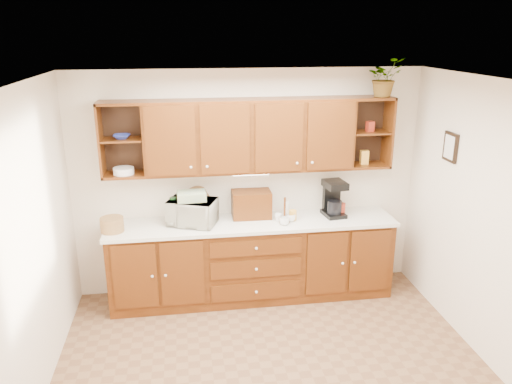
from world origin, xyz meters
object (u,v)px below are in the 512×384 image
object	(u,v)px
microwave	(192,212)
coffee_maker	(334,199)
bread_box	(251,204)
potted_plant	(384,77)

from	to	relation	value
microwave	coffee_maker	distance (m)	1.63
bread_box	microwave	bearing A→B (deg)	-168.54
microwave	bread_box	size ratio (longest dim) A/B	1.16
coffee_maker	potted_plant	size ratio (longest dim) A/B	0.99
microwave	potted_plant	world-z (taller)	potted_plant
microwave	potted_plant	bearing A→B (deg)	23.62
potted_plant	bread_box	bearing A→B (deg)	178.51
microwave	bread_box	bearing A→B (deg)	32.01
bread_box	coffee_maker	bearing A→B (deg)	-4.20
microwave	coffee_maker	world-z (taller)	coffee_maker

